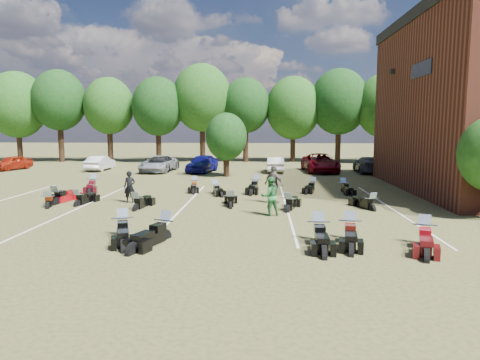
# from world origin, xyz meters

# --- Properties ---
(ground) EXTENTS (160.00, 160.00, 0.00)m
(ground) POSITION_xyz_m (0.00, 0.00, 0.00)
(ground) COLOR brown
(ground) RESTS_ON ground
(car_0) EXTENTS (2.46, 4.01, 1.27)m
(car_0) POSITION_xyz_m (-21.61, 19.53, 0.64)
(car_0) COLOR maroon
(car_0) RESTS_ON ground
(car_1) EXTENTS (1.45, 3.95, 1.29)m
(car_1) POSITION_xyz_m (-13.57, 19.56, 0.65)
(car_1) COLOR silver
(car_1) RESTS_ON ground
(car_2) EXTENTS (2.63, 5.14, 1.39)m
(car_2) POSITION_xyz_m (-8.12, 18.58, 0.69)
(car_2) COLOR gray
(car_2) RESTS_ON ground
(car_3) EXTENTS (2.27, 4.80, 1.35)m
(car_3) POSITION_xyz_m (-7.87, 19.29, 0.68)
(car_3) COLOR black
(car_3) RESTS_ON ground
(car_4) EXTENTS (2.65, 4.71, 1.51)m
(car_4) POSITION_xyz_m (-4.32, 18.57, 0.76)
(car_4) COLOR #0E0E63
(car_4) RESTS_ON ground
(car_5) EXTENTS (1.40, 3.97, 1.31)m
(car_5) POSITION_xyz_m (1.90, 18.92, 0.65)
(car_5) COLOR #BABAB5
(car_5) RESTS_ON ground
(car_6) EXTENTS (2.95, 5.79, 1.57)m
(car_6) POSITION_xyz_m (5.75, 19.28, 0.78)
(car_6) COLOR #5F0510
(car_6) RESTS_ON ground
(car_7) EXTENTS (2.09, 4.74, 1.36)m
(car_7) POSITION_xyz_m (9.66, 18.88, 0.68)
(car_7) COLOR #35363A
(car_7) RESTS_ON ground
(person_black) EXTENTS (0.61, 0.41, 1.64)m
(person_black) POSITION_xyz_m (-5.97, 3.85, 0.82)
(person_black) COLOR black
(person_black) RESTS_ON ground
(person_green) EXTENTS (0.99, 0.88, 1.71)m
(person_green) POSITION_xyz_m (1.16, 1.10, 0.85)
(person_green) COLOR #2A7036
(person_green) RESTS_ON ground
(person_grey) EXTENTS (1.18, 1.12, 1.97)m
(person_grey) POSITION_xyz_m (1.41, 4.10, 0.98)
(person_grey) COLOR #5E5A50
(person_grey) RESTS_ON ground
(motorcycle_2) EXTENTS (1.57, 2.61, 1.39)m
(motorcycle_2) POSITION_xyz_m (-2.57, -3.14, 0.00)
(motorcycle_2) COLOR black
(motorcycle_2) RESTS_ON ground
(motorcycle_3) EXTENTS (1.54, 2.61, 1.38)m
(motorcycle_3) POSITION_xyz_m (-4.13, -2.83, 0.00)
(motorcycle_3) COLOR black
(motorcycle_3) RESTS_ON ground
(motorcycle_4) EXTENTS (0.88, 2.52, 1.39)m
(motorcycle_4) POSITION_xyz_m (2.76, -3.08, 0.00)
(motorcycle_4) COLOR black
(motorcycle_4) RESTS_ON ground
(motorcycle_5) EXTENTS (1.18, 2.55, 1.37)m
(motorcycle_5) POSITION_xyz_m (3.87, -2.81, 0.00)
(motorcycle_5) COLOR black
(motorcycle_5) RESTS_ON ground
(motorcycle_6) EXTENTS (1.51, 2.60, 1.38)m
(motorcycle_6) POSITION_xyz_m (6.21, -3.33, 0.00)
(motorcycle_6) COLOR #510B0E
(motorcycle_6) RESTS_ON ground
(motorcycle_7) EXTENTS (1.11, 2.52, 1.36)m
(motorcycle_7) POSITION_xyz_m (-9.54, 3.18, 0.00)
(motorcycle_7) COLOR #A00B11
(motorcycle_7) RESTS_ON ground
(motorcycle_8) EXTENTS (1.27, 2.23, 1.18)m
(motorcycle_8) POSITION_xyz_m (-9.47, 2.23, 0.00)
(motorcycle_8) COLOR black
(motorcycle_8) RESTS_ON ground
(motorcycle_9) EXTENTS (0.99, 2.21, 1.19)m
(motorcycle_9) POSITION_xyz_m (-8.28, 2.85, 0.00)
(motorcycle_9) COLOR black
(motorcycle_9) RESTS_ON ground
(motorcycle_10) EXTENTS (0.97, 2.27, 1.23)m
(motorcycle_10) POSITION_xyz_m (-5.07, 1.91, 0.00)
(motorcycle_10) COLOR black
(motorcycle_10) RESTS_ON ground
(motorcycle_11) EXTENTS (1.27, 2.38, 1.27)m
(motorcycle_11) POSITION_xyz_m (2.03, 1.98, 0.00)
(motorcycle_11) COLOR black
(motorcycle_11) RESTS_ON ground
(motorcycle_12) EXTENTS (0.86, 2.25, 1.23)m
(motorcycle_12) POSITION_xyz_m (-0.69, 2.73, 0.00)
(motorcycle_12) COLOR black
(motorcycle_12) RESTS_ON ground
(motorcycle_13) EXTENTS (1.35, 2.26, 1.20)m
(motorcycle_13) POSITION_xyz_m (5.93, 2.47, 0.00)
(motorcycle_13) COLOR black
(motorcycle_13) RESTS_ON ground
(motorcycle_14) EXTENTS (1.42, 2.60, 1.38)m
(motorcycle_14) POSITION_xyz_m (-9.60, 8.08, 0.00)
(motorcycle_14) COLOR #3F0911
(motorcycle_14) RESTS_ON ground
(motorcycle_16) EXTENTS (1.27, 2.09, 1.11)m
(motorcycle_16) POSITION_xyz_m (-1.95, 7.22, 0.00)
(motorcycle_16) COLOR black
(motorcycle_16) RESTS_ON ground
(motorcycle_17) EXTENTS (0.93, 2.20, 1.19)m
(motorcycle_17) POSITION_xyz_m (-3.37, 8.43, 0.00)
(motorcycle_17) COLOR black
(motorcycle_17) RESTS_ON ground
(motorcycle_18) EXTENTS (1.09, 2.54, 1.37)m
(motorcycle_18) POSITION_xyz_m (0.42, 8.32, 0.00)
(motorcycle_18) COLOR black
(motorcycle_18) RESTS_ON ground
(motorcycle_19) EXTENTS (0.89, 2.13, 1.16)m
(motorcycle_19) POSITION_xyz_m (5.67, 8.12, 0.00)
(motorcycle_19) COLOR black
(motorcycle_19) RESTS_ON ground
(motorcycle_20) EXTENTS (1.30, 2.16, 1.15)m
(motorcycle_20) POSITION_xyz_m (3.89, 8.52, 0.00)
(motorcycle_20) COLOR black
(motorcycle_20) RESTS_ON ground
(tree_line) EXTENTS (56.00, 6.00, 9.79)m
(tree_line) POSITION_xyz_m (-1.00, 29.00, 6.31)
(tree_line) COLOR black
(tree_line) RESTS_ON ground
(young_tree_midfield) EXTENTS (3.20, 3.20, 4.70)m
(young_tree_midfield) POSITION_xyz_m (-2.00, 15.50, 3.09)
(young_tree_midfield) COLOR black
(young_tree_midfield) RESTS_ON ground
(parking_lines) EXTENTS (20.10, 14.00, 0.01)m
(parking_lines) POSITION_xyz_m (-3.00, 3.00, 0.01)
(parking_lines) COLOR silver
(parking_lines) RESTS_ON ground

